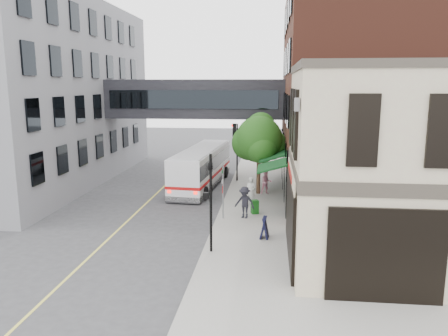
% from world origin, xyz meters
% --- Properties ---
extents(ground, '(120.00, 120.00, 0.00)m').
position_xyz_m(ground, '(0.00, 0.00, 0.00)').
color(ground, '#38383A').
rests_on(ground, ground).
extents(sidewalk_main, '(4.00, 60.00, 0.15)m').
position_xyz_m(sidewalk_main, '(2.00, 14.00, 0.07)').
color(sidewalk_main, gray).
rests_on(sidewalk_main, ground).
extents(corner_building, '(10.19, 8.12, 8.45)m').
position_xyz_m(corner_building, '(8.97, 2.00, 4.21)').
color(corner_building, '#C3AD95').
rests_on(corner_building, ground).
extents(brick_building, '(13.76, 18.00, 14.00)m').
position_xyz_m(brick_building, '(9.98, 15.00, 6.99)').
color(brick_building, '#4E2318').
rests_on(brick_building, ground).
extents(opposite_building, '(14.00, 24.00, 14.00)m').
position_xyz_m(opposite_building, '(-17.00, 16.00, 7.00)').
color(opposite_building, slate).
rests_on(opposite_building, ground).
extents(skyway_bridge, '(14.00, 3.18, 3.00)m').
position_xyz_m(skyway_bridge, '(-3.00, 18.00, 6.50)').
color(skyway_bridge, black).
rests_on(skyway_bridge, ground).
extents(traffic_signal_near, '(0.44, 0.22, 4.60)m').
position_xyz_m(traffic_signal_near, '(0.37, 2.00, 2.98)').
color(traffic_signal_near, black).
rests_on(traffic_signal_near, sidewalk_main).
extents(traffic_signal_far, '(0.53, 0.28, 4.50)m').
position_xyz_m(traffic_signal_far, '(0.26, 17.00, 3.34)').
color(traffic_signal_far, black).
rests_on(traffic_signal_far, sidewalk_main).
extents(street_sign_pole, '(0.08, 0.75, 3.00)m').
position_xyz_m(street_sign_pole, '(0.39, 7.00, 1.93)').
color(street_sign_pole, gray).
rests_on(street_sign_pole, sidewalk_main).
extents(street_tree, '(3.80, 3.20, 5.60)m').
position_xyz_m(street_tree, '(2.19, 13.22, 3.91)').
color(street_tree, '#382619').
rests_on(street_tree, sidewalk_main).
extents(lane_marking, '(0.12, 40.00, 0.01)m').
position_xyz_m(lane_marking, '(-5.00, 10.00, 0.01)').
color(lane_marking, '#D8CC4C').
rests_on(lane_marking, ground).
extents(bus, '(3.26, 10.77, 2.86)m').
position_xyz_m(bus, '(-2.14, 15.34, 1.60)').
color(bus, white).
rests_on(bus, ground).
extents(pedestrian_a, '(0.78, 0.67, 1.81)m').
position_xyz_m(pedestrian_a, '(1.82, 9.80, 1.06)').
color(pedestrian_a, silver).
rests_on(pedestrian_a, sidewalk_main).
extents(pedestrian_b, '(0.95, 0.84, 1.65)m').
position_xyz_m(pedestrian_b, '(2.75, 12.93, 0.97)').
color(pedestrian_b, pink).
rests_on(pedestrian_b, sidewalk_main).
extents(pedestrian_c, '(1.32, 0.99, 1.81)m').
position_xyz_m(pedestrian_c, '(1.60, 7.23, 1.06)').
color(pedestrian_c, black).
rests_on(pedestrian_c, sidewalk_main).
extents(newspaper_box, '(0.50, 0.48, 0.80)m').
position_xyz_m(newspaper_box, '(2.15, 8.15, 0.55)').
color(newspaper_box, '#145816').
rests_on(newspaper_box, sidewalk_main).
extents(sandwich_board, '(0.45, 0.65, 1.08)m').
position_xyz_m(sandwich_board, '(2.78, 4.00, 0.69)').
color(sandwich_board, black).
rests_on(sandwich_board, sidewalk_main).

